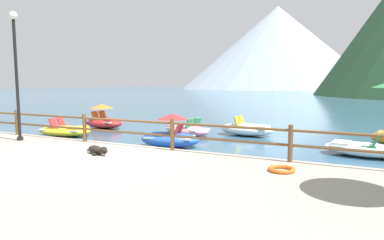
{
  "coord_description": "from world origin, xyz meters",
  "views": [
    {
      "loc": [
        6.5,
        -7.07,
        2.42
      ],
      "look_at": [
        0.68,
        5.0,
        0.9
      ],
      "focal_mm": 31.57,
      "sensor_mm": 36.0,
      "label": 1
    }
  ],
  "objects_px": {
    "pedal_boat_4": "(65,131)",
    "pedal_boat_6": "(187,130)",
    "life_ring": "(282,169)",
    "dog_resting": "(97,150)",
    "pedal_boat_3": "(363,149)",
    "pedal_boat_2": "(104,120)",
    "pedal_boat_1": "(247,129)",
    "pedal_boat_5": "(170,136)",
    "lamp_post": "(16,64)"
  },
  "relations": [
    {
      "from": "lamp_post",
      "to": "pedal_boat_1",
      "type": "height_order",
      "value": "lamp_post"
    },
    {
      "from": "pedal_boat_1",
      "to": "dog_resting",
      "type": "bearing_deg",
      "value": -105.67
    },
    {
      "from": "dog_resting",
      "to": "pedal_boat_6",
      "type": "distance_m",
      "value": 6.39
    },
    {
      "from": "pedal_boat_2",
      "to": "pedal_boat_6",
      "type": "xyz_separation_m",
      "value": [
        5.05,
        -0.27,
        -0.18
      ]
    },
    {
      "from": "life_ring",
      "to": "pedal_boat_6",
      "type": "height_order",
      "value": "pedal_boat_6"
    },
    {
      "from": "pedal_boat_1",
      "to": "life_ring",
      "type": "bearing_deg",
      "value": -67.67
    },
    {
      "from": "dog_resting",
      "to": "pedal_boat_3",
      "type": "relative_size",
      "value": 0.4
    },
    {
      "from": "life_ring",
      "to": "pedal_boat_4",
      "type": "xyz_separation_m",
      "value": [
        -10.23,
        3.4,
        -0.2
      ]
    },
    {
      "from": "pedal_boat_6",
      "to": "pedal_boat_1",
      "type": "bearing_deg",
      "value": 24.21
    },
    {
      "from": "pedal_boat_4",
      "to": "pedal_boat_3",
      "type": "bearing_deg",
      "value": 5.62
    },
    {
      "from": "lamp_post",
      "to": "pedal_boat_4",
      "type": "xyz_separation_m",
      "value": [
        -1.25,
        3.2,
        -2.77
      ]
    },
    {
      "from": "pedal_boat_4",
      "to": "pedal_boat_6",
      "type": "distance_m",
      "value": 5.49
    },
    {
      "from": "lamp_post",
      "to": "life_ring",
      "type": "height_order",
      "value": "lamp_post"
    },
    {
      "from": "pedal_boat_1",
      "to": "pedal_boat_5",
      "type": "relative_size",
      "value": 1.05
    },
    {
      "from": "pedal_boat_3",
      "to": "pedal_boat_4",
      "type": "height_order",
      "value": "pedal_boat_4"
    },
    {
      "from": "pedal_boat_3",
      "to": "pedal_boat_5",
      "type": "height_order",
      "value": "pedal_boat_5"
    },
    {
      "from": "pedal_boat_3",
      "to": "pedal_boat_5",
      "type": "xyz_separation_m",
      "value": [
        -6.44,
        -1.39,
        0.18
      ]
    },
    {
      "from": "life_ring",
      "to": "pedal_boat_3",
      "type": "bearing_deg",
      "value": 69.2
    },
    {
      "from": "pedal_boat_4",
      "to": "pedal_boat_6",
      "type": "xyz_separation_m",
      "value": [
        4.86,
        2.56,
        0.0
      ]
    },
    {
      "from": "life_ring",
      "to": "pedal_boat_2",
      "type": "xyz_separation_m",
      "value": [
        -10.43,
        6.23,
        -0.02
      ]
    },
    {
      "from": "pedal_boat_5",
      "to": "pedal_boat_6",
      "type": "distance_m",
      "value": 2.85
    },
    {
      "from": "pedal_boat_1",
      "to": "pedal_boat_3",
      "type": "bearing_deg",
      "value": -28.21
    },
    {
      "from": "pedal_boat_3",
      "to": "lamp_post",
      "type": "bearing_deg",
      "value": -157.81
    },
    {
      "from": "dog_resting",
      "to": "pedal_boat_3",
      "type": "bearing_deg",
      "value": 36.51
    },
    {
      "from": "pedal_boat_6",
      "to": "pedal_boat_4",
      "type": "bearing_deg",
      "value": -152.23
    },
    {
      "from": "pedal_boat_4",
      "to": "pedal_boat_6",
      "type": "relative_size",
      "value": 1.06
    },
    {
      "from": "dog_resting",
      "to": "life_ring",
      "type": "xyz_separation_m",
      "value": [
        5.0,
        0.41,
        -0.08
      ]
    },
    {
      "from": "life_ring",
      "to": "pedal_boat_4",
      "type": "distance_m",
      "value": 10.78
    },
    {
      "from": "life_ring",
      "to": "dog_resting",
      "type": "bearing_deg",
      "value": -175.28
    },
    {
      "from": "life_ring",
      "to": "pedal_boat_3",
      "type": "relative_size",
      "value": 0.24
    },
    {
      "from": "dog_resting",
      "to": "life_ring",
      "type": "height_order",
      "value": "dog_resting"
    },
    {
      "from": "dog_resting",
      "to": "pedal_boat_3",
      "type": "distance_m",
      "value": 8.39
    },
    {
      "from": "lamp_post",
      "to": "pedal_boat_6",
      "type": "height_order",
      "value": "lamp_post"
    },
    {
      "from": "lamp_post",
      "to": "pedal_boat_1",
      "type": "bearing_deg",
      "value": 48.47
    },
    {
      "from": "lamp_post",
      "to": "pedal_boat_2",
      "type": "bearing_deg",
      "value": 103.47
    },
    {
      "from": "life_ring",
      "to": "pedal_boat_2",
      "type": "distance_m",
      "value": 12.15
    },
    {
      "from": "pedal_boat_2",
      "to": "pedal_boat_1",
      "type": "bearing_deg",
      "value": 6.36
    },
    {
      "from": "dog_resting",
      "to": "pedal_boat_2",
      "type": "distance_m",
      "value": 8.58
    },
    {
      "from": "dog_resting",
      "to": "pedal_boat_4",
      "type": "bearing_deg",
      "value": 143.89
    },
    {
      "from": "lamp_post",
      "to": "pedal_boat_3",
      "type": "relative_size",
      "value": 1.68
    },
    {
      "from": "pedal_boat_5",
      "to": "pedal_boat_6",
      "type": "bearing_deg",
      "value": 103.68
    },
    {
      "from": "life_ring",
      "to": "pedal_boat_4",
      "type": "relative_size",
      "value": 0.23
    },
    {
      "from": "pedal_boat_3",
      "to": "pedal_boat_5",
      "type": "bearing_deg",
      "value": -167.83
    },
    {
      "from": "life_ring",
      "to": "pedal_boat_2",
      "type": "height_order",
      "value": "pedal_boat_2"
    },
    {
      "from": "lamp_post",
      "to": "dog_resting",
      "type": "relative_size",
      "value": 4.16
    },
    {
      "from": "pedal_boat_1",
      "to": "pedal_boat_6",
      "type": "relative_size",
      "value": 1.0
    },
    {
      "from": "life_ring",
      "to": "pedal_boat_6",
      "type": "xyz_separation_m",
      "value": [
        -5.37,
        5.96,
        -0.2
      ]
    },
    {
      "from": "dog_resting",
      "to": "pedal_boat_6",
      "type": "bearing_deg",
      "value": 93.34
    },
    {
      "from": "life_ring",
      "to": "pedal_boat_5",
      "type": "bearing_deg",
      "value": 145.84
    },
    {
      "from": "pedal_boat_2",
      "to": "pedal_boat_3",
      "type": "distance_m",
      "value": 12.28
    }
  ]
}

